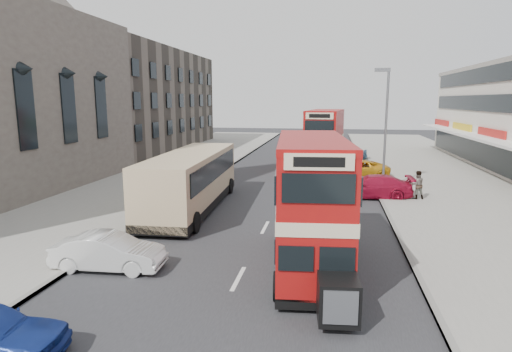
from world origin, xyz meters
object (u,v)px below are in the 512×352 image
Objects in this scene: coach at (191,179)px; car_left_front at (109,252)px; bus_main at (311,203)px; bus_second at (325,140)px; street_lamp at (385,119)px; car_right_a at (371,187)px; cyclist at (338,171)px; car_right_c at (346,152)px; car_right_b at (357,169)px; pedestrian_near at (417,185)px.

car_left_front is at bearing -93.80° from coach.
bus_main is 0.90× the size of bus_second.
street_lamp is 13.60m from coach.
bus_second is 1.88× the size of car_right_a.
street_lamp reaches higher than cyclist.
car_right_c reaches higher than car_left_front.
car_right_b is at bearing 107.53° from street_lamp.
car_right_c is at bearing -90.17° from pedestrian_near.
car_right_a is 6.35m from cyclist.
street_lamp is at bearing 158.53° from car_right_a.
pedestrian_near is (3.12, -7.48, 0.33)m from car_right_b.
car_left_front is 22.70m from car_right_b.
car_right_b is (-0.47, 7.09, -0.04)m from car_right_a.
car_right_a is 2.87× the size of pedestrian_near.
street_lamp is at bearing -54.05° from cyclist.
coach is 5.66× the size of cyclist.
bus_second is at bearing -164.62° from car_right_a.
car_right_a is 1.14× the size of car_right_c.
coach is 2.26× the size of car_right_a.
coach is (-6.97, 7.36, -0.69)m from bus_main.
cyclist is at bearing 130.52° from street_lamp.
car_left_front is 0.92× the size of car_right_c.
car_right_a is (10.19, 4.54, -1.02)m from coach.
street_lamp reaches higher than car_left_front.
coach is 6.47× the size of pedestrian_near.
pedestrian_near is 7.91m from cyclist.
car_left_front is at bearing -40.18° from car_right_a.
car_right_c is 2.19× the size of cyclist.
coach reaches higher than car_left_front.
coach is at bearing 6.15° from pedestrian_near.
bus_second is at bearing -21.02° from car_left_front.
bus_second is at bearing -72.09° from pedestrian_near.
car_right_b is at bearing 141.46° from bus_second.
street_lamp is 6.05m from cyclist.
bus_second is 1.90× the size of car_right_b.
pedestrian_near is (13.03, 12.94, 0.36)m from car_left_front.
car_right_b is (9.91, 20.42, 0.03)m from car_left_front.
car_left_front is 0.81× the size of car_right_b.
car_right_b is at bearing -178.52° from car_right_a.
bus_second reaches higher than pedestrian_near.
bus_main is at bearing -98.65° from cyclist.
cyclist is at bearing -66.21° from pedestrian_near.
bus_main is 19.27m from car_right_b.
car_right_c is at bearing -99.74° from bus_main.
car_right_a is at bearing -76.71° from cyclist.
car_right_a is (10.38, 13.33, 0.07)m from car_left_front.
street_lamp is 20.02m from car_left_front.
bus_second reaches higher than bus_main.
cyclist is (-1.48, -1.05, -0.02)m from car_right_b.
bus_second is 11.65m from pedestrian_near.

